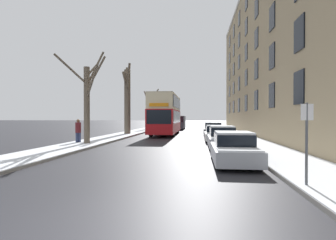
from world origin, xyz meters
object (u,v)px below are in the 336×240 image
bare_tree_left_1 (127,100)px  pedestrian_left_sidewalk (78,131)px  parked_car_2 (217,134)px  parked_car_3 (213,130)px  bare_tree_left_0 (87,99)px  parked_car_0 (234,149)px  parked_car_1 (222,138)px  bare_tree_left_2 (149,111)px  street_sign_post (307,140)px  double_decker_bus (166,113)px  oncoming_van (179,122)px

bare_tree_left_1 → pedestrian_left_sidewalk: size_ratio=4.23×
parked_car_2 → parked_car_3: size_ratio=0.99×
parked_car_3 → bare_tree_left_0: bearing=-134.0°
bare_tree_left_0 → parked_car_0: size_ratio=1.68×
parked_car_3 → parked_car_1: bearing=-90.0°
parked_car_1 → bare_tree_left_1: bearing=128.4°
bare_tree_left_2 → parked_car_1: bearing=-68.8°
bare_tree_left_0 → bare_tree_left_2: 23.07m
bare_tree_left_2 → street_sign_post: bearing=-72.2°
double_decker_bus → pedestrian_left_sidewalk: size_ratio=5.63×
parked_car_1 → bare_tree_left_2: bearing=111.2°
bare_tree_left_0 → parked_car_1: bearing=-5.4°
bare_tree_left_1 → pedestrian_left_sidewalk: bare_tree_left_1 is taller
street_sign_post → parked_car_0: bearing=109.8°
parked_car_3 → pedestrian_left_sidewalk: 13.53m
double_decker_bus → parked_car_2: 9.21m
parked_car_0 → oncoming_van: (-4.62, 31.50, 0.56)m
parked_car_1 → parked_car_2: parked_car_1 is taller
bare_tree_left_1 → parked_car_3: size_ratio=1.95×
parked_car_0 → parked_car_1: bearing=90.0°
bare_tree_left_1 → parked_car_3: 9.99m
bare_tree_left_2 → bare_tree_left_0: bearing=-89.8°
bare_tree_left_2 → bare_tree_left_1: bearing=-90.3°
bare_tree_left_1 → oncoming_van: (4.72, 14.32, -2.76)m
double_decker_bus → pedestrian_left_sidewalk: bearing=-114.9°
parked_car_0 → bare_tree_left_2: bearing=107.5°
bare_tree_left_0 → double_decker_bus: 12.22m
bare_tree_left_0 → bare_tree_left_1: (-0.14, 10.91, 0.69)m
pedestrian_left_sidewalk → parked_car_1: bearing=-38.6°
pedestrian_left_sidewalk → street_sign_post: 15.77m
bare_tree_left_2 → parked_car_1: bare_tree_left_2 is taller
bare_tree_left_2 → double_decker_bus: (4.17, -11.59, -0.55)m
parked_car_1 → parked_car_3: (0.00, 10.40, 0.01)m
bare_tree_left_2 → oncoming_van: (4.65, 2.16, -1.83)m
bare_tree_left_0 → parked_car_0: (9.19, -6.26, -2.63)m
double_decker_bus → oncoming_van: (0.48, 13.75, -1.28)m
bare_tree_left_0 → pedestrian_left_sidewalk: size_ratio=3.66×
parked_car_1 → parked_car_2: 4.91m
oncoming_van → parked_car_2: bearing=-77.7°
bare_tree_left_0 → parked_car_3: 13.49m
parked_car_0 → pedestrian_left_sidewalk: 12.25m
oncoming_van → street_sign_post: (6.01, -35.38, 0.17)m
parked_car_0 → street_sign_post: (1.40, -3.88, 0.73)m
parked_car_2 → pedestrian_left_sidewalk: pedestrian_left_sidewalk is taller
double_decker_bus → parked_car_0: double_decker_bus is taller
bare_tree_left_1 → street_sign_post: (10.73, -21.06, -2.59)m
bare_tree_left_1 → bare_tree_left_2: bearing=89.7°
pedestrian_left_sidewalk → bare_tree_left_1: bearing=55.1°
pedestrian_left_sidewalk → bare_tree_left_0: bearing=-62.0°
parked_car_1 → parked_car_3: size_ratio=1.03×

